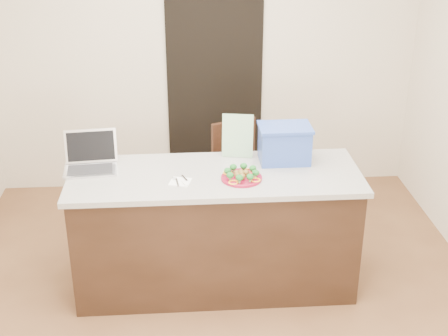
{
  "coord_description": "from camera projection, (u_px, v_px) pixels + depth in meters",
  "views": [
    {
      "loc": [
        -0.22,
        -3.7,
        2.79
      ],
      "look_at": [
        0.06,
        0.2,
        0.98
      ],
      "focal_mm": 50.0,
      "sensor_mm": 36.0,
      "label": 1
    }
  ],
  "objects": [
    {
      "name": "broccoli",
      "position": [
        242.0,
        172.0,
        4.27
      ],
      "size": [
        0.24,
        0.24,
        0.04
      ],
      "color": "#154E1C",
      "rests_on": "plate"
    },
    {
      "name": "meatballs",
      "position": [
        241.0,
        174.0,
        4.28
      ],
      "size": [
        0.11,
        0.12,
        0.04
      ],
      "color": "brown",
      "rests_on": "plate"
    },
    {
      "name": "knife",
      "position": [
        185.0,
        182.0,
        4.24
      ],
      "size": [
        0.05,
        0.17,
        0.01
      ],
      "rotation": [
        0.0,
        0.0,
        0.36
      ],
      "color": "white",
      "rests_on": "napkin"
    },
    {
      "name": "laptop",
      "position": [
        91.0,
        158.0,
        4.44
      ],
      "size": [
        0.39,
        0.32,
        0.26
      ],
      "rotation": [
        0.0,
        0.0,
        0.09
      ],
      "color": "silver",
      "rests_on": "island"
    },
    {
      "name": "leaflet",
      "position": [
        238.0,
        136.0,
        4.59
      ],
      "size": [
        0.23,
        0.09,
        0.32
      ],
      "primitive_type": "cube",
      "rotation": [
        -0.14,
        0.0,
        -0.17
      ],
      "color": "silver",
      "rests_on": "island"
    },
    {
      "name": "yogurt_bottle",
      "position": [
        251.0,
        178.0,
        4.25
      ],
      "size": [
        0.03,
        0.03,
        0.06
      ],
      "rotation": [
        0.0,
        0.0,
        -0.27
      ],
      "color": "white",
      "rests_on": "island"
    },
    {
      "name": "ground",
      "position": [
        218.0,
        302.0,
        4.54
      ],
      "size": [
        4.0,
        4.0,
        0.0
      ],
      "primitive_type": "plane",
      "color": "brown",
      "rests_on": "ground"
    },
    {
      "name": "room_shell",
      "position": [
        217.0,
        89.0,
        3.86
      ],
      "size": [
        4.0,
        4.0,
        4.0
      ],
      "color": "white",
      "rests_on": "ground"
    },
    {
      "name": "blue_box",
      "position": [
        284.0,
        143.0,
        4.52
      ],
      "size": [
        0.38,
        0.27,
        0.27
      ],
      "rotation": [
        0.0,
        0.0,
        0.01
      ],
      "color": "#2B479D",
      "rests_on": "island"
    },
    {
      "name": "pepper_rings",
      "position": [
        241.0,
        176.0,
        4.29
      ],
      "size": [
        0.25,
        0.25,
        0.01
      ],
      "color": "orange",
      "rests_on": "plate"
    },
    {
      "name": "chair",
      "position": [
        234.0,
        168.0,
        5.39
      ],
      "size": [
        0.54,
        0.56,
        0.93
      ],
      "rotation": [
        0.0,
        0.0,
        0.42
      ],
      "color": "#341A0F",
      "rests_on": "ground"
    },
    {
      "name": "island",
      "position": [
        215.0,
        230.0,
        4.57
      ],
      "size": [
        2.06,
        0.76,
        0.92
      ],
      "color": "black",
      "rests_on": "ground"
    },
    {
      "name": "doorway",
      "position": [
        215.0,
        88.0,
        5.92
      ],
      "size": [
        0.9,
        0.02,
        2.0
      ],
      "primitive_type": "cube",
      "color": "black",
      "rests_on": "ground"
    },
    {
      "name": "plate",
      "position": [
        241.0,
        178.0,
        4.29
      ],
      "size": [
        0.28,
        0.28,
        0.02
      ],
      "rotation": [
        0.0,
        0.0,
        -0.02
      ],
      "color": "maroon",
      "rests_on": "island"
    },
    {
      "name": "napkin",
      "position": [
        180.0,
        182.0,
        4.25
      ],
      "size": [
        0.17,
        0.17,
        0.01
      ],
      "primitive_type": "cube",
      "rotation": [
        0.0,
        0.0,
        -0.27
      ],
      "color": "white",
      "rests_on": "island"
    },
    {
      "name": "fork",
      "position": [
        177.0,
        181.0,
        4.26
      ],
      "size": [
        0.03,
        0.15,
        0.0
      ],
      "rotation": [
        0.0,
        0.0,
        0.11
      ],
      "color": "#ADACB0",
      "rests_on": "napkin"
    }
  ]
}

